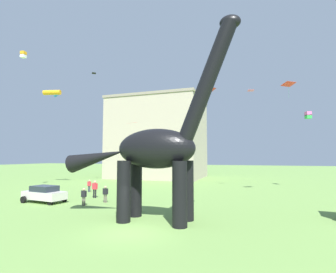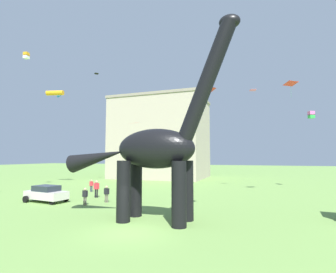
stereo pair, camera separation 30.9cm
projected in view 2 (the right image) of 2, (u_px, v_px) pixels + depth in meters
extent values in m
plane|color=#6B9347|center=(130.00, 232.00, 14.54)|extent=(240.00, 240.00, 0.00)
cylinder|color=black|center=(187.00, 190.00, 17.41)|extent=(0.93, 0.93, 4.03)
cylinder|color=black|center=(179.00, 194.00, 15.73)|extent=(0.93, 0.93, 4.03)
cylinder|color=black|center=(136.00, 188.00, 18.69)|extent=(0.93, 0.93, 4.03)
cylinder|color=black|center=(124.00, 191.00, 17.01)|extent=(0.93, 0.93, 4.03)
ellipsoid|color=black|center=(156.00, 149.00, 17.43)|extent=(5.51, 2.37, 2.71)
cylinder|color=black|center=(207.00, 81.00, 16.58)|extent=(3.96, 1.02, 7.84)
ellipsoid|color=black|center=(230.00, 22.00, 16.38)|extent=(1.36, 0.85, 0.93)
cone|color=black|center=(98.00, 158.00, 18.92)|extent=(4.84, 1.36, 2.30)
cube|color=silver|center=(46.00, 195.00, 24.30)|extent=(4.39, 2.30, 0.72)
cube|color=#232B35|center=(46.00, 188.00, 24.35)|extent=(2.45, 1.84, 0.52)
cylinder|color=black|center=(66.00, 198.00, 24.59)|extent=(0.64, 0.30, 0.62)
cylinder|color=black|center=(52.00, 201.00, 22.92)|extent=(0.64, 0.30, 0.62)
cylinder|color=black|center=(41.00, 196.00, 25.62)|extent=(0.64, 0.30, 0.62)
cylinder|color=black|center=(26.00, 199.00, 23.95)|extent=(0.64, 0.30, 0.62)
cylinder|color=#6B6056|center=(106.00, 198.00, 24.02)|extent=(0.13, 0.13, 0.77)
cylinder|color=#6B6056|center=(107.00, 198.00, 23.95)|extent=(0.13, 0.13, 0.77)
cube|color=black|center=(107.00, 191.00, 24.04)|extent=(0.42, 0.26, 0.55)
sphere|color=tan|center=(107.00, 187.00, 24.07)|extent=(0.24, 0.24, 0.24)
cylinder|color=black|center=(104.00, 191.00, 24.12)|extent=(0.10, 0.10, 0.52)
cylinder|color=black|center=(109.00, 191.00, 23.96)|extent=(0.10, 0.10, 0.52)
cylinder|color=black|center=(95.00, 193.00, 26.89)|extent=(0.15, 0.15, 0.88)
cylinder|color=black|center=(97.00, 193.00, 26.82)|extent=(0.15, 0.15, 0.88)
cube|color=#D1333D|center=(96.00, 186.00, 26.91)|extent=(0.48, 0.29, 0.62)
sphere|color=tan|center=(97.00, 182.00, 26.95)|extent=(0.28, 0.28, 0.28)
cylinder|color=#D1333D|center=(94.00, 186.00, 27.01)|extent=(0.12, 0.12, 0.59)
cylinder|color=#D1333D|center=(99.00, 186.00, 26.82)|extent=(0.12, 0.12, 0.59)
cylinder|color=#2D3347|center=(91.00, 189.00, 31.42)|extent=(0.12, 0.12, 0.72)
cylinder|color=#2D3347|center=(92.00, 189.00, 31.36)|extent=(0.12, 0.12, 0.72)
cube|color=#D1333D|center=(91.00, 184.00, 31.43)|extent=(0.39, 0.24, 0.51)
sphere|color=tan|center=(91.00, 181.00, 31.46)|extent=(0.23, 0.23, 0.23)
cylinder|color=#D1333D|center=(90.00, 183.00, 31.51)|extent=(0.10, 0.10, 0.49)
cylinder|color=#D1333D|center=(93.00, 183.00, 31.36)|extent=(0.10, 0.10, 0.49)
cylinder|color=#6B6056|center=(84.00, 201.00, 22.59)|extent=(0.13, 0.13, 0.76)
cylinder|color=#6B6056|center=(86.00, 201.00, 22.53)|extent=(0.13, 0.13, 0.76)
cube|color=black|center=(85.00, 194.00, 22.61)|extent=(0.41, 0.25, 0.54)
sphere|color=tan|center=(85.00, 189.00, 22.64)|extent=(0.24, 0.24, 0.24)
cylinder|color=black|center=(83.00, 193.00, 22.69)|extent=(0.10, 0.10, 0.51)
cylinder|color=black|center=(87.00, 193.00, 22.53)|extent=(0.10, 0.10, 0.51)
cube|color=red|center=(291.00, 83.00, 28.07)|extent=(1.67, 1.61, 0.29)
cylinder|color=green|center=(291.00, 91.00, 28.00)|extent=(0.01, 0.01, 1.35)
cube|color=pink|center=(253.00, 90.00, 32.77)|extent=(0.92, 0.79, 0.13)
cube|color=pink|center=(311.00, 113.00, 33.60)|extent=(0.82, 0.82, 0.51)
cube|color=green|center=(311.00, 116.00, 33.57)|extent=(0.82, 0.82, 0.51)
cube|color=orange|center=(26.00, 54.00, 32.09)|extent=(0.59, 0.59, 0.43)
cube|color=white|center=(26.00, 57.00, 32.07)|extent=(0.59, 0.59, 0.43)
cylinder|color=orange|center=(55.00, 93.00, 38.90)|extent=(2.71, 1.34, 0.73)
cone|color=#287AE5|center=(60.00, 95.00, 40.33)|extent=(0.82, 0.90, 0.77)
cube|color=black|center=(96.00, 74.00, 41.18)|extent=(0.76, 0.77, 0.14)
cube|color=red|center=(209.00, 90.00, 18.98)|extent=(1.08, 1.15, 0.26)
cube|color=red|center=(135.00, 123.00, 41.42)|extent=(1.63, 1.41, 0.20)
cube|color=#B7A893|center=(161.00, 139.00, 53.23)|extent=(17.95, 13.64, 15.79)
cube|color=gray|center=(161.00, 101.00, 53.87)|extent=(18.31, 13.92, 0.50)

